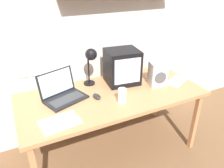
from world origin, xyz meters
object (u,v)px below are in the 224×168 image
Objects in this scene: printed_handout at (177,81)px; juice_glass at (122,96)px; corner_desk at (112,98)px; desk_lamp at (91,59)px; loose_paper_near_monitor at (60,122)px; crt_monitor at (122,67)px; laptop at (62,92)px; computer_mouse at (97,96)px; space_heater at (158,74)px.

juice_glass is at bearing -170.82° from printed_handout.
desk_lamp reaches higher than corner_desk.
loose_paper_near_monitor reaches higher than corner_desk.
juice_glass is (-0.19, -0.35, -0.12)m from crt_monitor.
laptop is at bearing 72.59° from loose_paper_near_monitor.
computer_mouse is (-0.36, -0.18, -0.16)m from crt_monitor.
crt_monitor is at bearing -18.67° from desk_lamp.
corner_desk is 4.05× the size of laptop.
corner_desk is at bearing -171.74° from space_heater.
desk_lamp is (0.33, 0.10, 0.23)m from laptop.
space_heater is 0.76× the size of loose_paper_near_monitor.
juice_glass is at bearing -44.53° from computer_mouse.
desk_lamp is at bearing 116.84° from corner_desk.
space_heater is at bearing 16.64° from juice_glass.
desk_lamp reaches higher than crt_monitor.
printed_handout is (0.89, -0.05, -0.01)m from computer_mouse.
crt_monitor is 0.36m from space_heater.
computer_mouse is at bearing -169.53° from space_heater.
computer_mouse reaches higher than loose_paper_near_monitor.
crt_monitor is 3.20× the size of computer_mouse.
computer_mouse is (0.28, -0.14, -0.05)m from laptop.
juice_glass is 1.20× the size of computer_mouse.
laptop is 0.32m from computer_mouse.
laptop is at bearing -177.28° from space_heater.
printed_handout is 1.30m from loose_paper_near_monitor.
loose_paper_near_monitor is at bearing -151.19° from computer_mouse.
laptop is (-0.45, 0.13, 0.12)m from corner_desk.
crt_monitor is 0.83× the size of laptop.
loose_paper_near_monitor is at bearing -145.08° from crt_monitor.
juice_glass is at bearing -81.10° from desk_lamp.
desk_lamp reaches higher than loose_paper_near_monitor.
crt_monitor is 0.61m from printed_handout.
juice_glass is at bearing -53.28° from laptop.
loose_paper_near_monitor is (-0.40, -0.22, -0.01)m from computer_mouse.
laptop is at bearing 170.67° from printed_handout.
juice_glass is 0.42× the size of loose_paper_near_monitor.
loose_paper_near_monitor is (-0.57, -0.05, -0.06)m from juice_glass.
corner_desk is 0.35m from crt_monitor.
space_heater is (0.49, -0.04, 0.17)m from corner_desk.
printed_handout is at bearing 7.28° from loose_paper_near_monitor.
laptop is 1.19m from printed_handout.
printed_handout reaches higher than corner_desk.
space_heater reaches higher than juice_glass.
crt_monitor reaches higher than corner_desk.
juice_glass reaches higher than computer_mouse.
loose_paper_near_monitor is at bearing -142.07° from desk_lamp.
juice_glass is 0.55× the size of space_heater.
desk_lamp is at bearing -2.13° from laptop.
juice_glass is (0.46, -0.31, -0.00)m from laptop.
laptop is at bearing 164.12° from corner_desk.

